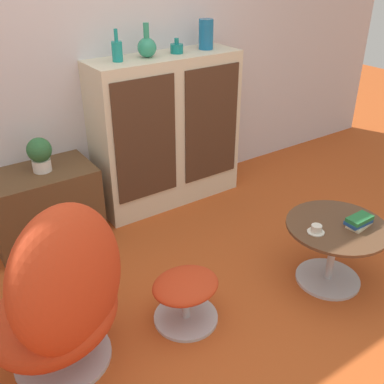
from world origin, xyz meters
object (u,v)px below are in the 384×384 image
vase_rightmost (206,34)px  egg_chair (62,298)px  sideboard (167,132)px  coffee_table (334,245)px  ottoman (186,292)px  vase_inner_right (177,48)px  vase_inner_left (147,47)px  teacup (316,230)px  vase_leftmost (117,50)px  tv_console (44,206)px  book_stack (359,221)px  potted_plant (40,153)px

vase_rightmost → egg_chair: bearing=-144.8°
sideboard → coffee_table: (0.26, -1.48, -0.32)m
sideboard → vase_rightmost: size_ratio=5.41×
sideboard → egg_chair: size_ratio=1.27×
ottoman → vase_inner_right: vase_inner_right is taller
vase_inner_left → teacup: (0.24, -1.46, -0.81)m
coffee_table → vase_leftmost: size_ratio=2.82×
vase_inner_left → egg_chair: bearing=-134.6°
tv_console → vase_leftmost: bearing=2.7°
ottoman → vase_inner_right: size_ratio=3.54×
vase_inner_right → book_stack: size_ratio=0.62×
vase_inner_left → potted_plant: 1.03m
potted_plant → teacup: (1.09, -1.43, -0.23)m
tv_console → vase_rightmost: bearing=1.3°
ottoman → vase_inner_left: bearing=67.3°
vase_rightmost → vase_inner_right: bearing=180.0°
vase_leftmost → vase_rightmost: (0.74, -0.00, 0.03)m
tv_console → vase_inner_left: vase_inner_left is taller
coffee_table → book_stack: book_stack is taller
vase_inner_left → vase_rightmost: vase_inner_left is taller
coffee_table → book_stack: (0.10, -0.07, 0.17)m
ottoman → potted_plant: potted_plant is taller
vase_leftmost → teacup: size_ratio=2.16×
egg_chair → teacup: (1.40, -0.28, 0.00)m
egg_chair → coffee_table: (1.56, -0.30, -0.16)m
coffee_table → sideboard: bearing=100.0°
book_stack → vase_inner_right: bearing=99.1°
vase_rightmost → potted_plant: bearing=-178.7°
egg_chair → vase_inner_right: size_ratio=8.66×
tv_console → egg_chair: (-0.27, -1.15, 0.16)m
book_stack → vase_inner_left: bearing=107.7°
egg_chair → vase_inner_right: vase_inner_right is taller
vase_leftmost → vase_inner_left: size_ratio=0.92×
potted_plant → teacup: 1.81m
vase_leftmost → teacup: 1.73m
tv_console → book_stack: 2.07m
egg_chair → vase_rightmost: 2.21m
tv_console → teacup: 1.83m
egg_chair → vase_rightmost: bearing=35.2°
sideboard → book_stack: (0.36, -1.55, -0.14)m
coffee_table → teacup: size_ratio=6.08×
coffee_table → vase_inner_right: 1.76m
vase_leftmost → vase_inner_right: vase_leftmost is taller
vase_inner_left → tv_console: bearing=-178.0°
ottoman → potted_plant: size_ratio=1.61×
egg_chair → book_stack: bearing=-12.8°
vase_rightmost → teacup: vase_rightmost is taller
egg_chair → teacup: 1.43m
vase_inner_left → potted_plant: bearing=-178.0°
vase_rightmost → vase_inner_left: bearing=180.0°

